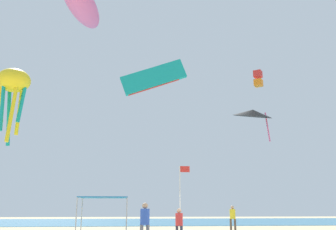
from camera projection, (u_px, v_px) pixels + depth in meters
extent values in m
cube|color=teal|center=(152.00, 221.00, 46.38)|extent=(110.00, 25.84, 0.03)
cylinder|color=#B2B2B7|center=(76.00, 216.00, 22.92)|extent=(0.07, 0.07, 2.28)
cylinder|color=#B2B2B7|center=(127.00, 216.00, 23.23)|extent=(0.07, 0.07, 2.28)
cylinder|color=#B2B2B7|center=(82.00, 215.00, 25.54)|extent=(0.07, 0.07, 2.28)
cylinder|color=#B2B2B7|center=(127.00, 215.00, 25.86)|extent=(0.07, 0.07, 2.28)
cube|color=#1972B7|center=(104.00, 197.00, 24.67)|extent=(3.18, 2.80, 0.06)
cylinder|color=brown|center=(231.00, 224.00, 28.18)|extent=(0.16, 0.16, 0.83)
cylinder|color=brown|center=(235.00, 224.00, 28.13)|extent=(0.16, 0.16, 0.83)
cylinder|color=yellow|center=(233.00, 214.00, 28.35)|extent=(0.43, 0.43, 0.72)
sphere|color=tan|center=(232.00, 207.00, 28.47)|extent=(0.27, 0.27, 0.27)
cylinder|color=red|center=(179.00, 219.00, 19.13)|extent=(0.38, 0.38, 0.64)
sphere|color=tan|center=(179.00, 211.00, 19.24)|extent=(0.24, 0.24, 0.24)
cylinder|color=blue|center=(145.00, 217.00, 17.56)|extent=(0.44, 0.44, 0.74)
sphere|color=tan|center=(145.00, 206.00, 17.68)|extent=(0.28, 0.28, 0.28)
cylinder|color=silver|center=(180.00, 201.00, 21.05)|extent=(0.06, 0.06, 3.99)
cube|color=red|center=(185.00, 169.00, 21.53)|extent=(0.55, 0.02, 0.35)
cube|color=white|center=(188.00, 230.00, 21.94)|extent=(0.57, 0.37, 0.03)
cube|color=red|center=(258.00, 74.00, 44.71)|extent=(1.28, 1.28, 0.81)
cube|color=orange|center=(258.00, 83.00, 44.44)|extent=(1.28, 1.28, 0.81)
cube|color=teal|center=(154.00, 77.00, 30.89)|extent=(5.60, 0.46, 3.39)
cube|color=red|center=(154.00, 86.00, 30.71)|extent=(4.32, 0.15, 1.87)
ellipsoid|color=yellow|center=(14.00, 80.00, 29.45)|extent=(2.79, 2.79, 1.85)
cylinder|color=yellow|center=(1.00, 104.00, 28.96)|extent=(0.57, 0.31, 2.86)
cylinder|color=teal|center=(2.00, 107.00, 28.20)|extent=(0.50, 0.58, 3.72)
cylinder|color=yellow|center=(12.00, 113.00, 28.10)|extent=(0.47, 0.70, 4.57)
cylinder|color=teal|center=(21.00, 105.00, 28.97)|extent=(0.57, 0.31, 2.86)
cylinder|color=yellow|center=(19.00, 112.00, 29.52)|extent=(0.50, 0.58, 3.72)
cylinder|color=teal|center=(9.00, 117.00, 29.41)|extent=(0.47, 0.70, 4.57)
cone|color=black|center=(252.00, 113.00, 36.04)|extent=(4.71, 4.75, 1.61)
cylinder|color=pink|center=(268.00, 127.00, 36.30)|extent=(0.28, 0.61, 3.01)
ellipsoid|color=pink|center=(82.00, 4.00, 35.74)|extent=(4.78, 9.09, 3.10)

